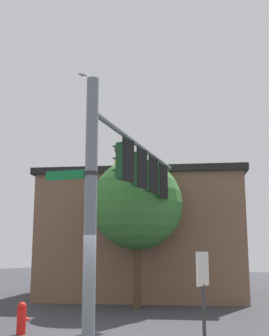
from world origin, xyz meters
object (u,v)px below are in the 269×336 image
traffic_light_nearest_pole (123,161)px  street_name_sign (79,174)px  historical_marker (203,284)px  traffic_light_mid_inner (137,169)px  bird_flying (82,75)px  traffic_light_mid_outer (149,176)px  traffic_light_arm_end (159,182)px  fire_hydrant (22,318)px

traffic_light_nearest_pole → street_name_sign: 2.36m
traffic_light_nearest_pole → historical_marker: (-0.57, -2.62, -3.25)m
traffic_light_nearest_pole → street_name_sign: (-2.22, -0.29, -0.74)m
traffic_light_mid_inner → bird_flying: size_ratio=4.83×
traffic_light_mid_outer → street_name_sign: traffic_light_mid_outer is taller
street_name_sign → historical_marker: bearing=-54.7°
traffic_light_mid_outer → traffic_light_arm_end: (1.26, 0.33, 0.00)m
traffic_light_arm_end → fire_hydrant: bearing=167.4°
historical_marker → fire_hydrant: bearing=101.0°
traffic_light_nearest_pole → traffic_light_mid_inner: size_ratio=1.00×
street_name_sign → bird_flying: bird_flying is taller
fire_hydrant → traffic_light_mid_inner: bearing=-33.8°
traffic_light_mid_inner → fire_hydrant: 5.39m
traffic_light_nearest_pole → traffic_light_mid_inner: 1.30m
traffic_light_nearest_pole → street_name_sign: bearing=-172.4°
traffic_light_nearest_pole → traffic_light_mid_inner: bearing=14.8°
fire_hydrant → historical_marker: size_ratio=0.39×
bird_flying → historical_marker: 6.87m
traffic_light_mid_inner → historical_marker: traffic_light_mid_inner is taller
traffic_light_mid_inner → fire_hydrant: traffic_light_mid_inner is taller
traffic_light_mid_inner → traffic_light_nearest_pole: bearing=-165.2°
traffic_light_mid_inner → street_name_sign: (-3.47, -0.63, -0.74)m
bird_flying → traffic_light_nearest_pole: bearing=-56.0°
bird_flying → historical_marker: size_ratio=0.13×
traffic_light_mid_inner → street_name_sign: size_ratio=1.00×
traffic_light_mid_inner → traffic_light_mid_outer: (1.26, 0.33, 0.00)m
traffic_light_nearest_pole → bird_flying: bird_flying is taller
street_name_sign → fire_hydrant: (0.71, 2.48, -3.50)m
traffic_light_mid_outer → bird_flying: bearing=174.0°
traffic_light_nearest_pole → traffic_light_mid_outer: (2.51, 0.66, 0.00)m
traffic_light_nearest_pole → traffic_light_mid_inner: (1.26, 0.33, 0.00)m
traffic_light_nearest_pole → fire_hydrant: traffic_light_nearest_pole is taller
traffic_light_nearest_pole → fire_hydrant: (-1.51, 2.18, -4.24)m
traffic_light_mid_inner → fire_hydrant: size_ratio=1.59×
traffic_light_arm_end → fire_hydrant: traffic_light_arm_end is taller
street_name_sign → traffic_light_mid_inner: bearing=10.2°
street_name_sign → fire_hydrant: 4.35m
traffic_light_nearest_pole → historical_marker: traffic_light_nearest_pole is taller
street_name_sign → fire_hydrant: size_ratio=1.60×
traffic_light_nearest_pole → traffic_light_mid_inner: same height
traffic_light_nearest_pole → traffic_light_arm_end: 3.90m
traffic_light_mid_inner → bird_flying: (-1.93, 0.67, 2.58)m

